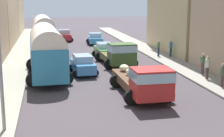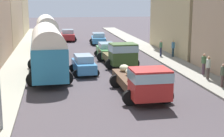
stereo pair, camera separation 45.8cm
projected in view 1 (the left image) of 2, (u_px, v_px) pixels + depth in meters
ground_plane at (92, 59)px, 34.45m from camera, size 154.00×154.00×0.00m
sidewalk_left at (18, 61)px, 33.07m from camera, size 2.50×70.00×0.14m
sidewalk_right at (160, 56)px, 35.79m from camera, size 2.50×70.00×0.14m
building_right_2 at (181, 12)px, 37.99m from camera, size 4.56×12.80×8.94m
parked_bus_0 at (47, 49)px, 26.10m from camera, size 3.55×9.40×3.98m
parked_bus_1 at (44, 31)px, 41.40m from camera, size 3.55×9.09×3.94m
cargo_truck_0 at (143, 80)px, 20.69m from camera, size 3.11×6.82×2.16m
cargo_truck_1 at (117, 53)px, 30.43m from camera, size 3.29×6.73×2.26m
car_0 at (104, 50)px, 34.64m from camera, size 2.26×4.24×1.59m
car_1 at (95, 39)px, 45.21m from camera, size 2.51×4.00×1.52m
car_2 at (83, 65)px, 27.40m from camera, size 2.28×3.94×1.56m
car_3 at (64, 35)px, 48.53m from camera, size 2.42×3.82×1.65m
pedestrian_0 at (159, 47)px, 35.10m from camera, size 0.42×0.42×1.79m
pedestrian_1 at (203, 63)px, 26.76m from camera, size 0.51×0.51×1.79m
pedestrian_2 at (207, 66)px, 25.20m from camera, size 0.46×0.46×1.86m
pedestrian_3 at (171, 48)px, 34.76m from camera, size 0.50×0.50×1.86m
pedestrian_4 at (222, 74)px, 22.94m from camera, size 0.34×0.34×1.74m
streetlamp_near at (4, 47)px, 14.79m from camera, size 1.60×0.28×6.68m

